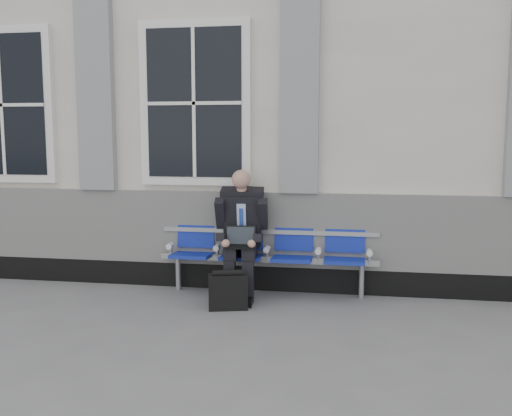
# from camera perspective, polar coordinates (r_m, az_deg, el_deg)

# --- Properties ---
(ground) EXTENTS (70.00, 70.00, 0.00)m
(ground) POSITION_cam_1_polar(r_m,az_deg,el_deg) (5.98, -12.95, -11.17)
(ground) COLOR slate
(ground) RESTS_ON ground
(station_building) EXTENTS (14.40, 4.40, 4.49)m
(station_building) POSITION_cam_1_polar(r_m,az_deg,el_deg) (8.99, -4.88, 9.51)
(station_building) COLOR silver
(station_building) RESTS_ON ground
(bench) EXTENTS (2.60, 0.47, 0.91)m
(bench) POSITION_cam_1_polar(r_m,az_deg,el_deg) (6.75, 1.18, -4.00)
(bench) COLOR #9EA0A3
(bench) RESTS_ON ground
(businessman) EXTENTS (0.63, 0.84, 1.48)m
(businessman) POSITION_cam_1_polar(r_m,az_deg,el_deg) (6.62, -1.47, -2.10)
(businessman) COLOR black
(businessman) RESTS_ON ground
(briefcase) EXTENTS (0.45, 0.28, 0.43)m
(briefcase) POSITION_cam_1_polar(r_m,az_deg,el_deg) (6.24, -2.81, -8.30)
(briefcase) COLOR black
(briefcase) RESTS_ON ground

